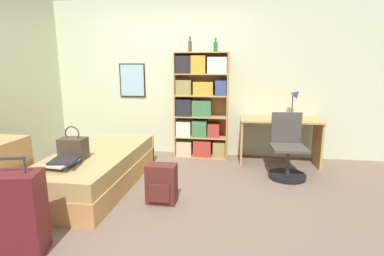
{
  "coord_description": "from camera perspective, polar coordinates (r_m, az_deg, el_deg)",
  "views": [
    {
      "loc": [
        1.12,
        -3.41,
        1.52
      ],
      "look_at": [
        0.56,
        0.2,
        0.75
      ],
      "focal_mm": 28.0,
      "sensor_mm": 36.0,
      "label": 1
    }
  ],
  "objects": [
    {
      "name": "book_stack_on_bed",
      "position": [
        3.48,
        -23.3,
        -6.29
      ],
      "size": [
        0.31,
        0.36,
        0.1
      ],
      "color": "#99894C",
      "rests_on": "bed"
    },
    {
      "name": "backpack",
      "position": [
        3.41,
        -5.83,
        -10.59
      ],
      "size": [
        0.33,
        0.22,
        0.45
      ],
      "color": "#56231E",
      "rests_on": "ground_plane"
    },
    {
      "name": "bookcase",
      "position": [
        4.93,
        1.48,
        4.02
      ],
      "size": [
        0.87,
        0.31,
        1.72
      ],
      "color": "tan",
      "rests_on": "ground_plane"
    },
    {
      "name": "handbag",
      "position": [
        3.75,
        -21.68,
        -3.58
      ],
      "size": [
        0.3,
        0.19,
        0.4
      ],
      "color": "#47382D",
      "rests_on": "bed"
    },
    {
      "name": "bottle_green",
      "position": [
        4.88,
        -0.38,
        15.33
      ],
      "size": [
        0.06,
        0.06,
        0.23
      ],
      "color": "brown",
      "rests_on": "bookcase"
    },
    {
      "name": "desk",
      "position": [
        4.86,
        16.3,
        -0.74
      ],
      "size": [
        1.2,
        0.6,
        0.71
      ],
      "color": "tan",
      "rests_on": "ground_plane"
    },
    {
      "name": "desk_chair",
      "position": [
        4.33,
        17.68,
        -5.42
      ],
      "size": [
        0.5,
        0.5,
        0.88
      ],
      "color": "black",
      "rests_on": "ground_plane"
    },
    {
      "name": "suitcase",
      "position": [
        2.86,
        -30.63,
        -13.99
      ],
      "size": [
        0.48,
        0.37,
        0.83
      ],
      "color": "#5B191E",
      "rests_on": "ground_plane"
    },
    {
      "name": "wall_back",
      "position": [
        5.18,
        -3.78,
        9.44
      ],
      "size": [
        10.0,
        0.09,
        2.6
      ],
      "color": "beige",
      "rests_on": "ground_plane"
    },
    {
      "name": "ground_plane",
      "position": [
        3.9,
        -8.83,
        -11.22
      ],
      "size": [
        14.0,
        14.0,
        0.0
      ],
      "primitive_type": "plane",
      "color": "#756051"
    },
    {
      "name": "bottle_brown",
      "position": [
        4.9,
        4.51,
        15.19
      ],
      "size": [
        0.07,
        0.07,
        0.22
      ],
      "color": "#1E6B2D",
      "rests_on": "bookcase"
    },
    {
      "name": "desk_lamp",
      "position": [
        4.92,
        19.06,
        5.38
      ],
      "size": [
        0.21,
        0.16,
        0.46
      ],
      "color": "navy",
      "rests_on": "desk"
    },
    {
      "name": "bed",
      "position": [
        4.07,
        -17.65,
        -7.33
      ],
      "size": [
        0.94,
        2.04,
        0.44
      ],
      "color": "tan",
      "rests_on": "ground_plane"
    }
  ]
}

